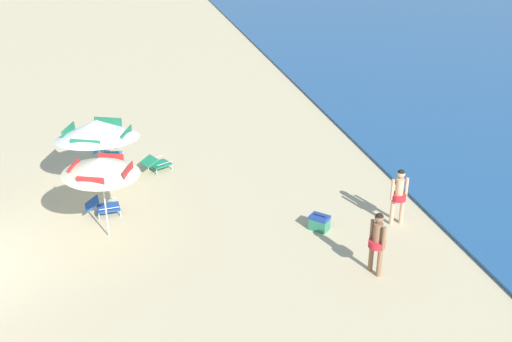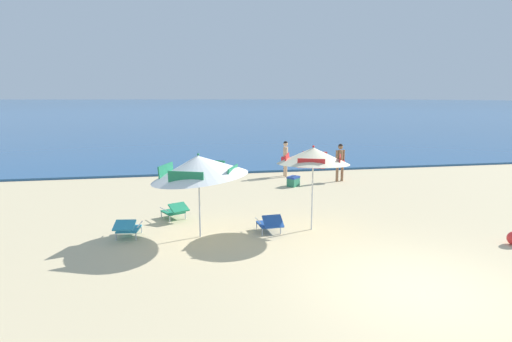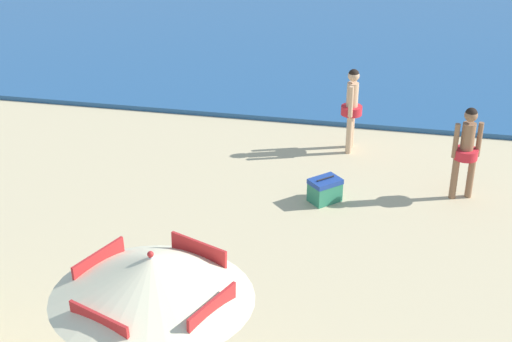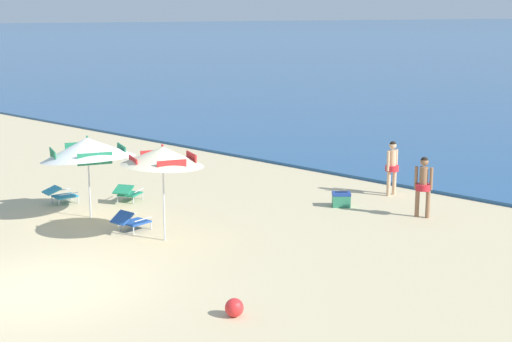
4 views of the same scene
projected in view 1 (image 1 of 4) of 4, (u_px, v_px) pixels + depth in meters
The scene contains 8 objects.
beach_umbrella_striped_main at pixel (97, 129), 17.85m from camera, with size 2.66×2.62×2.21m.
beach_umbrella_striped_second at pixel (101, 166), 15.18m from camera, with size 2.42×2.43×2.27m.
lounge_chair_under_umbrella at pixel (108, 153), 20.14m from camera, with size 0.66×0.94×0.50m.
lounge_chair_beside_umbrella at pixel (156, 163), 19.43m from camera, with size 0.86×1.02×0.51m.
lounge_chair_facing_sea at pixel (103, 206), 16.93m from camera, with size 0.62×0.93×0.53m.
person_standing_near_shore at pixel (399, 193), 16.23m from camera, with size 0.39×0.47×1.59m.
person_standing_beside at pixel (377, 239), 14.17m from camera, with size 0.45×0.39×1.59m.
cooler_box at pixel (319, 223), 16.26m from camera, with size 0.60×0.60×0.43m.
Camera 1 is at (13.46, 3.98, 8.43)m, focal length 43.81 mm.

